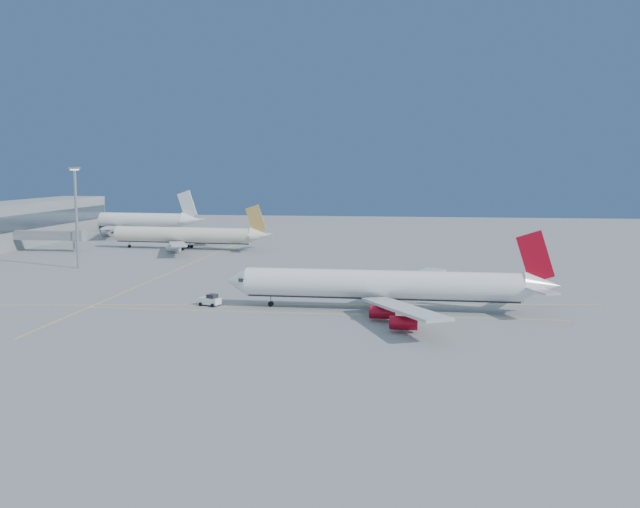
# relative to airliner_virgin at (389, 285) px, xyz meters

# --- Properties ---
(ground) EXTENTS (500.00, 500.00, 0.00)m
(ground) POSITION_rel_airliner_virgin_xyz_m (-17.65, 8.77, -4.71)
(ground) COLOR slate
(ground) RESTS_ON ground
(terminal) EXTENTS (18.40, 110.00, 15.00)m
(terminal) POSITION_rel_airliner_virgin_xyz_m (-132.59, 93.77, 2.80)
(terminal) COLOR gray
(terminal) RESTS_ON ground
(jet_bridge) EXTENTS (23.60, 3.60, 6.90)m
(jet_bridge) POSITION_rel_airliner_virgin_xyz_m (-110.76, 80.77, 0.46)
(jet_bridge) COLOR gray
(jet_bridge) RESTS_ON ground
(taxiway_lines) EXTENTS (118.86, 140.00, 0.02)m
(taxiway_lines) POSITION_rel_airliner_virgin_xyz_m (-32.37, 15.11, -4.70)
(taxiway_lines) COLOR yellow
(taxiway_lines) RESTS_ON ground
(airliner_virgin) EXTENTS (63.27, 56.95, 15.64)m
(airliner_virgin) POSITION_rel_airliner_virgin_xyz_m (0.00, 0.00, 0.00)
(airliner_virgin) COLOR white
(airliner_virgin) RESTS_ON ground
(airliner_etihad) EXTENTS (57.79, 53.22, 15.08)m
(airliner_etihad) POSITION_rel_airliner_virgin_xyz_m (-70.24, 92.81, -0.12)
(airliner_etihad) COLOR beige
(airliner_etihad) RESTS_ON ground
(airliner_third) EXTENTS (66.98, 61.42, 17.96)m
(airliner_third) POSITION_rel_airliner_virgin_xyz_m (-112.88, 143.13, 0.72)
(airliner_third) COLOR white
(airliner_third) RESTS_ON ground
(pushback_tug) EXTENTS (4.60, 3.63, 2.33)m
(pushback_tug) POSITION_rel_airliner_virgin_xyz_m (-34.79, -0.46, -3.63)
(pushback_tug) COLOR white
(pushback_tug) RESTS_ON ground
(light_mast) EXTENTS (2.34, 2.34, 27.03)m
(light_mast) POSITION_rel_airliner_virgin_xyz_m (-84.76, 45.41, 11.24)
(light_mast) COLOR gray
(light_mast) RESTS_ON ground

